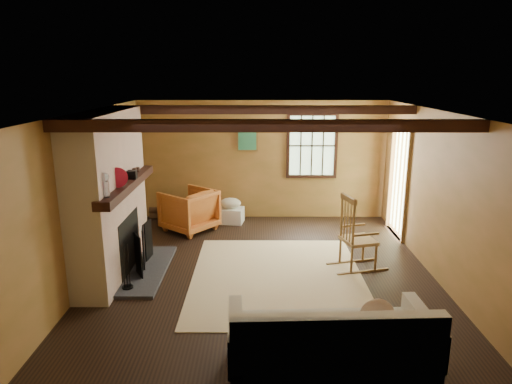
{
  "coord_description": "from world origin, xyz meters",
  "views": [
    {
      "loc": [
        -0.09,
        -6.38,
        2.89
      ],
      "look_at": [
        -0.12,
        0.4,
        1.14
      ],
      "focal_mm": 32.0,
      "sensor_mm": 36.0,
      "label": 1
    }
  ],
  "objects_px": {
    "laundry_basket": "(231,215)",
    "rocking_chair": "(356,238)",
    "fireplace": "(111,201)",
    "armchair": "(189,210)",
    "sofa": "(331,347)"
  },
  "relations": [
    {
      "from": "laundry_basket",
      "to": "rocking_chair",
      "type": "bearing_deg",
      "value": -47.31
    },
    {
      "from": "fireplace",
      "to": "armchair",
      "type": "distance_m",
      "value": 2.18
    },
    {
      "from": "rocking_chair",
      "to": "sofa",
      "type": "relative_size",
      "value": 0.57
    },
    {
      "from": "armchair",
      "to": "sofa",
      "type": "bearing_deg",
      "value": 63.8
    },
    {
      "from": "laundry_basket",
      "to": "sofa",
      "type": "bearing_deg",
      "value": -75.05
    },
    {
      "from": "sofa",
      "to": "laundry_basket",
      "type": "xyz_separation_m",
      "value": [
        -1.27,
        4.76,
        -0.14
      ]
    },
    {
      "from": "laundry_basket",
      "to": "fireplace",
      "type": "bearing_deg",
      "value": -123.99
    },
    {
      "from": "armchair",
      "to": "rocking_chair",
      "type": "bearing_deg",
      "value": 96.66
    },
    {
      "from": "fireplace",
      "to": "rocking_chair",
      "type": "distance_m",
      "value": 3.68
    },
    {
      "from": "sofa",
      "to": "laundry_basket",
      "type": "relative_size",
      "value": 4.09
    },
    {
      "from": "rocking_chair",
      "to": "laundry_basket",
      "type": "bearing_deg",
      "value": 27.72
    },
    {
      "from": "laundry_basket",
      "to": "armchair",
      "type": "height_order",
      "value": "armchair"
    },
    {
      "from": "rocking_chair",
      "to": "laundry_basket",
      "type": "height_order",
      "value": "rocking_chair"
    },
    {
      "from": "fireplace",
      "to": "rocking_chair",
      "type": "relative_size",
      "value": 2.06
    },
    {
      "from": "fireplace",
      "to": "armchair",
      "type": "relative_size",
      "value": 2.73
    }
  ]
}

